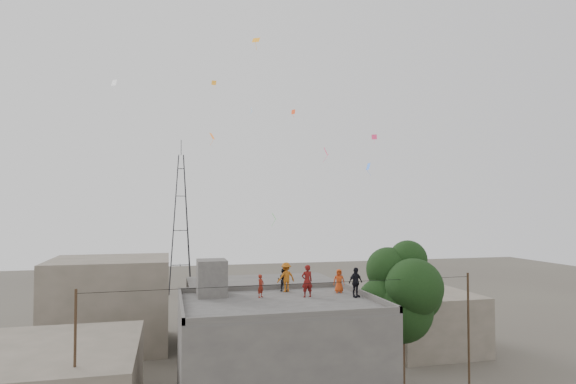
{
  "coord_description": "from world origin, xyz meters",
  "views": [
    {
      "loc": [
        -5.58,
        -24.45,
        10.94
      ],
      "look_at": [
        0.76,
        0.96,
        11.85
      ],
      "focal_mm": 30.0,
      "sensor_mm": 36.0,
      "label": 1
    }
  ],
  "objects_px": {
    "transmission_tower": "(181,223)",
    "person_dark_adult": "(356,282)",
    "tree": "(403,294)",
    "stair_head_box": "(212,278)",
    "person_red_adult": "(307,281)"
  },
  "relations": [
    {
      "from": "transmission_tower",
      "to": "person_dark_adult",
      "type": "distance_m",
      "value": 40.65
    },
    {
      "from": "tree",
      "to": "stair_head_box",
      "type": "bearing_deg",
      "value": 169.26
    },
    {
      "from": "stair_head_box",
      "to": "transmission_tower",
      "type": "distance_m",
      "value": 37.46
    },
    {
      "from": "stair_head_box",
      "to": "transmission_tower",
      "type": "bearing_deg",
      "value": 91.23
    },
    {
      "from": "transmission_tower",
      "to": "person_red_adult",
      "type": "height_order",
      "value": "transmission_tower"
    },
    {
      "from": "person_dark_adult",
      "to": "stair_head_box",
      "type": "bearing_deg",
      "value": 141.04
    },
    {
      "from": "transmission_tower",
      "to": "tree",
      "type": "bearing_deg",
      "value": -73.91
    },
    {
      "from": "tree",
      "to": "person_dark_adult",
      "type": "xyz_separation_m",
      "value": [
        -2.97,
        -0.31,
        0.81
      ]
    },
    {
      "from": "transmission_tower",
      "to": "person_red_adult",
      "type": "xyz_separation_m",
      "value": [
        5.84,
        -39.03,
        -2.09
      ]
    },
    {
      "from": "person_dark_adult",
      "to": "person_red_adult",
      "type": "bearing_deg",
      "value": 143.06
    },
    {
      "from": "stair_head_box",
      "to": "transmission_tower",
      "type": "height_order",
      "value": "transmission_tower"
    },
    {
      "from": "transmission_tower",
      "to": "person_dark_adult",
      "type": "bearing_deg",
      "value": -78.06
    },
    {
      "from": "person_red_adult",
      "to": "person_dark_adult",
      "type": "xyz_separation_m",
      "value": [
        2.56,
        -0.68,
        -0.07
      ]
    },
    {
      "from": "tree",
      "to": "transmission_tower",
      "type": "xyz_separation_m",
      "value": [
        -11.37,
        39.4,
        2.97
      ]
    },
    {
      "from": "tree",
      "to": "person_dark_adult",
      "type": "relative_size",
      "value": 5.6
    }
  ]
}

